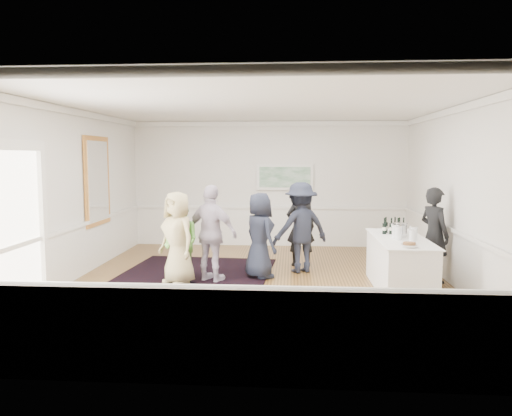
# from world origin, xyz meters

# --- Properties ---
(floor) EXTENTS (8.00, 8.00, 0.00)m
(floor) POSITION_xyz_m (0.00, 0.00, 0.00)
(floor) COLOR olive
(floor) RESTS_ON ground
(ceiling) EXTENTS (7.00, 8.00, 0.02)m
(ceiling) POSITION_xyz_m (0.00, 0.00, 3.20)
(ceiling) COLOR white
(ceiling) RESTS_ON wall_back
(wall_left) EXTENTS (0.02, 8.00, 3.20)m
(wall_left) POSITION_xyz_m (-3.50, 0.00, 1.60)
(wall_left) COLOR white
(wall_left) RESTS_ON floor
(wall_right) EXTENTS (0.02, 8.00, 3.20)m
(wall_right) POSITION_xyz_m (3.50, 0.00, 1.60)
(wall_right) COLOR white
(wall_right) RESTS_ON floor
(wall_back) EXTENTS (7.00, 0.02, 3.20)m
(wall_back) POSITION_xyz_m (0.00, 4.00, 1.60)
(wall_back) COLOR white
(wall_back) RESTS_ON floor
(wall_front) EXTENTS (7.00, 0.02, 3.20)m
(wall_front) POSITION_xyz_m (0.00, -4.00, 1.60)
(wall_front) COLOR white
(wall_front) RESTS_ON floor
(wainscoting) EXTENTS (7.00, 8.00, 1.00)m
(wainscoting) POSITION_xyz_m (0.00, 0.00, 0.50)
(wainscoting) COLOR white
(wainscoting) RESTS_ON floor
(mirror) EXTENTS (0.05, 1.25, 1.85)m
(mirror) POSITION_xyz_m (-3.45, 1.30, 1.80)
(mirror) COLOR gold
(mirror) RESTS_ON wall_left
(doorway) EXTENTS (0.10, 1.78, 2.56)m
(doorway) POSITION_xyz_m (-3.45, -1.90, 1.42)
(doorway) COLOR white
(doorway) RESTS_ON wall_left
(landscape_painting) EXTENTS (1.44, 0.06, 0.66)m
(landscape_painting) POSITION_xyz_m (0.40, 3.95, 1.78)
(landscape_painting) COLOR white
(landscape_painting) RESTS_ON wall_back
(area_rug) EXTENTS (3.12, 3.95, 0.02)m
(area_rug) POSITION_xyz_m (-1.32, 0.40, 0.01)
(area_rug) COLOR black
(area_rug) RESTS_ON floor
(serving_table) EXTENTS (0.86, 2.26, 0.91)m
(serving_table) POSITION_xyz_m (2.45, -0.17, 0.46)
(serving_table) COLOR white
(serving_table) RESTS_ON floor
(bartender) EXTENTS (0.68, 0.76, 1.75)m
(bartender) POSITION_xyz_m (3.20, 0.47, 0.88)
(bartender) COLOR black
(bartender) RESTS_ON floor
(guest_tan) EXTENTS (0.98, 0.94, 1.68)m
(guest_tan) POSITION_xyz_m (-1.47, -0.02, 0.84)
(guest_tan) COLOR tan
(guest_tan) RESTS_ON floor
(guest_green) EXTENTS (0.92, 0.88, 1.49)m
(guest_green) POSITION_xyz_m (-1.45, 0.16, 0.75)
(guest_green) COLOR #6EC14D
(guest_green) RESTS_ON floor
(guest_lilac) EXTENTS (1.14, 0.84, 1.80)m
(guest_lilac) POSITION_xyz_m (-0.88, 0.20, 0.90)
(guest_lilac) COLOR #B7ABBF
(guest_lilac) RESTS_ON floor
(guest_dark_a) EXTENTS (1.34, 1.11, 1.80)m
(guest_dark_a) POSITION_xyz_m (0.76, 1.08, 0.90)
(guest_dark_a) COLOR #1C202F
(guest_dark_a) RESTS_ON floor
(guest_dark_b) EXTENTS (0.63, 0.45, 1.65)m
(guest_dark_b) POSITION_xyz_m (0.77, 1.65, 0.83)
(guest_dark_b) COLOR black
(guest_dark_b) RESTS_ON floor
(guest_navy) EXTENTS (0.89, 0.95, 1.63)m
(guest_navy) POSITION_xyz_m (-0.02, 0.54, 0.82)
(guest_navy) COLOR #1C202F
(guest_navy) RESTS_ON floor
(wine_bottles) EXTENTS (0.42, 0.21, 0.31)m
(wine_bottles) POSITION_xyz_m (2.44, 0.32, 1.07)
(wine_bottles) COLOR black
(wine_bottles) RESTS_ON serving_table
(juice_pitchers) EXTENTS (0.37, 0.65, 0.24)m
(juice_pitchers) POSITION_xyz_m (2.47, -0.43, 1.03)
(juice_pitchers) COLOR #61B03F
(juice_pitchers) RESTS_ON serving_table
(ice_bucket) EXTENTS (0.26, 0.26, 0.25)m
(ice_bucket) POSITION_xyz_m (2.47, -0.03, 1.03)
(ice_bucket) COLOR silver
(ice_bucket) RESTS_ON serving_table
(nut_bowl) EXTENTS (0.26, 0.26, 0.08)m
(nut_bowl) POSITION_xyz_m (2.40, -1.06, 0.95)
(nut_bowl) COLOR white
(nut_bowl) RESTS_ON serving_table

